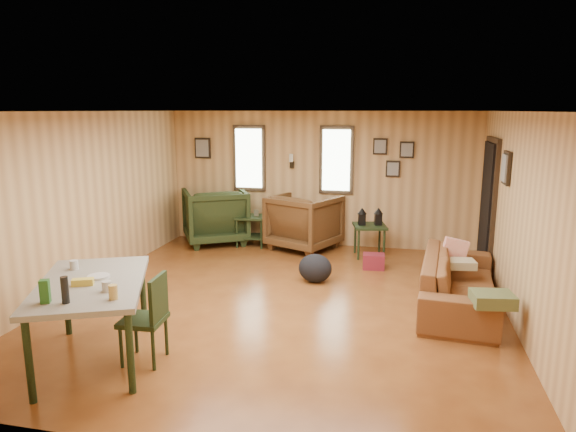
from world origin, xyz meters
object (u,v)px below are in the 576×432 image
object	(u,v)px
recliner_brown	(305,219)
dining_table	(91,289)
side_table	(370,223)
recliner_green	(215,213)
end_table	(251,225)
sofa	(459,273)

from	to	relation	value
recliner_brown	dining_table	world-z (taller)	recliner_brown
side_table	dining_table	distance (m)	4.90
dining_table	recliner_green	bearing A→B (deg)	72.18
recliner_brown	end_table	bearing A→B (deg)	24.46
sofa	side_table	distance (m)	2.36
recliner_green	dining_table	bearing A→B (deg)	66.03
recliner_brown	dining_table	bearing A→B (deg)	99.45
sofa	recliner_brown	size ratio (longest dim) A/B	2.06
recliner_green	end_table	world-z (taller)	recliner_green
end_table	dining_table	distance (m)	4.54
recliner_green	end_table	size ratio (longest dim) A/B	1.65
recliner_brown	recliner_green	size ratio (longest dim) A/B	0.96
recliner_brown	recliner_green	distance (m)	1.68
recliner_green	recliner_brown	bearing A→B (deg)	148.02
recliner_brown	side_table	bearing A→B (deg)	-167.04
sofa	end_table	world-z (taller)	sofa
recliner_green	side_table	distance (m)	2.85
end_table	side_table	size ratio (longest dim) A/B	0.81
recliner_green	dining_table	xyz separation A→B (m)	(0.47, -4.58, 0.18)
sofa	dining_table	bearing A→B (deg)	127.56
sofa	recliner_green	bearing A→B (deg)	65.72
recliner_brown	dining_table	size ratio (longest dim) A/B	0.58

